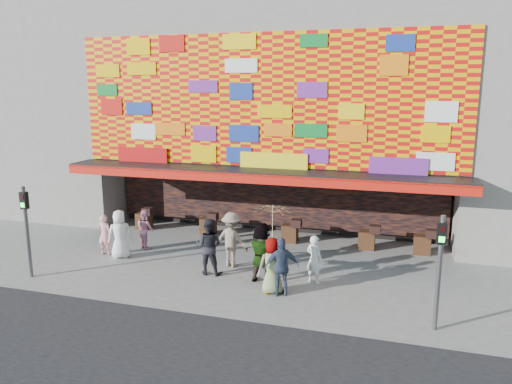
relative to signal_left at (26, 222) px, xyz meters
The scene contains 15 objects.
ground 6.64m from the signal_left, 13.61° to the left, with size 90.00×90.00×0.00m, color slate.
shop_building 11.98m from the signal_left, 57.35° to the left, with size 15.20×9.40×10.00m.
neighbor_left 12.40m from the signal_left, 125.59° to the left, with size 11.00×8.00×12.00m, color gray.
signal_left is the anchor object (origin of this frame).
signal_right 12.40m from the signal_left, ahead, with size 0.22×0.20×3.00m.
ped_a 3.21m from the signal_left, 54.12° to the left, with size 0.86×0.56×1.76m, color white.
ped_b 3.04m from the signal_left, 68.11° to the left, with size 0.55×0.36×1.52m, color pink.
ped_c 5.85m from the signal_left, 19.75° to the left, with size 0.92×0.72×1.89m, color black.
ped_d 6.63m from the signal_left, 25.60° to the left, with size 1.23×0.71×1.90m, color gray.
ped_e 8.26m from the signal_left, ahead, with size 1.03×0.43×1.76m, color #34415C.
ped_f 7.56m from the signal_left, 13.89° to the left, with size 1.79×0.57×1.93m, color gray.
ped_g 7.97m from the signal_left, ahead, with size 0.84×0.55×1.71m, color gray.
ped_h 9.21m from the signal_left, 13.73° to the left, with size 0.57×0.37×1.55m, color white.
ped_i 4.44m from the signal_left, 60.77° to the left, with size 0.73×0.57×1.50m, color pink.
parasol 7.92m from the signal_left, ahead, with size 1.39×1.40×1.97m.
Camera 1 is at (5.25, -14.02, 6.05)m, focal length 35.00 mm.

